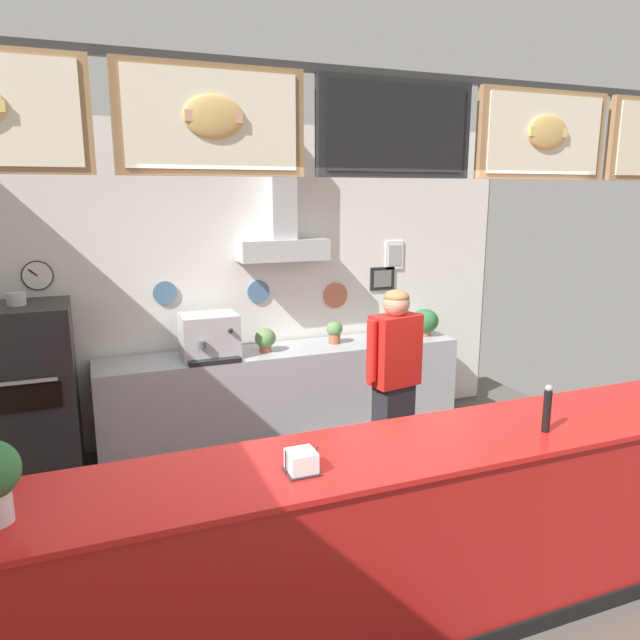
# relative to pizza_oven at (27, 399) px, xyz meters

# --- Properties ---
(ground_plane) EXTENTS (6.57, 6.57, 0.00)m
(ground_plane) POSITION_rel_pizza_oven_xyz_m (2.03, -2.18, -0.77)
(ground_plane) COLOR #514C47
(back_wall_assembly) EXTENTS (5.41, 2.96, 3.03)m
(back_wall_assembly) POSITION_rel_pizza_oven_xyz_m (2.04, 0.38, 0.85)
(back_wall_assembly) COLOR gray
(back_wall_assembly) RESTS_ON ground_plane
(service_counter) EXTENTS (4.53, 0.71, 1.08)m
(service_counter) POSITION_rel_pizza_oven_xyz_m (2.03, -2.49, -0.23)
(service_counter) COLOR #B21916
(service_counter) RESTS_ON ground_plane
(back_prep_counter) EXTENTS (3.48, 0.60, 0.92)m
(back_prep_counter) POSITION_rel_pizza_oven_xyz_m (2.23, 0.15, -0.31)
(back_prep_counter) COLOR #A3A5AD
(back_prep_counter) RESTS_ON ground_plane
(pizza_oven) EXTENTS (0.75, 0.73, 1.63)m
(pizza_oven) POSITION_rel_pizza_oven_xyz_m (0.00, 0.00, 0.00)
(pizza_oven) COLOR #232326
(pizza_oven) RESTS_ON ground_plane
(shop_worker) EXTENTS (0.53, 0.29, 1.66)m
(shop_worker) POSITION_rel_pizza_oven_xyz_m (2.72, -1.10, 0.14)
(shop_worker) COLOR #232328
(shop_worker) RESTS_ON ground_plane
(espresso_machine) EXTENTS (0.50, 0.47, 0.40)m
(espresso_machine) POSITION_rel_pizza_oven_xyz_m (1.50, 0.13, 0.35)
(espresso_machine) COLOR #B7BABF
(espresso_machine) RESTS_ON back_prep_counter
(potted_thyme) EXTENTS (0.16, 0.16, 0.22)m
(potted_thyme) POSITION_rel_pizza_oven_xyz_m (2.74, 0.17, 0.28)
(potted_thyme) COLOR #9E563D
(potted_thyme) RESTS_ON back_prep_counter
(potted_oregano) EXTENTS (0.20, 0.20, 0.22)m
(potted_oregano) POSITION_rel_pizza_oven_xyz_m (2.02, 0.12, 0.28)
(potted_oregano) COLOR #9E563D
(potted_oregano) RESTS_ON back_prep_counter
(potted_rosemary) EXTENTS (0.20, 0.20, 0.24)m
(potted_rosemary) POSITION_rel_pizza_oven_xyz_m (3.31, 0.18, 0.29)
(potted_rosemary) COLOR #4C4C51
(potted_rosemary) RESTS_ON back_prep_counter
(potted_basil) EXTENTS (0.28, 0.28, 0.28)m
(potted_basil) POSITION_rel_pizza_oven_xyz_m (3.74, 0.13, 0.31)
(potted_basil) COLOR #9E563D
(potted_basil) RESTS_ON back_prep_counter
(napkin_holder) EXTENTS (0.16, 0.16, 0.12)m
(napkin_holder) POSITION_rel_pizza_oven_xyz_m (1.42, -2.58, 0.36)
(napkin_holder) COLOR #262628
(napkin_holder) RESTS_ON service_counter
(pepper_grinder) EXTENTS (0.04, 0.04, 0.27)m
(pepper_grinder) POSITION_rel_pizza_oven_xyz_m (2.84, -2.62, 0.45)
(pepper_grinder) COLOR black
(pepper_grinder) RESTS_ON service_counter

